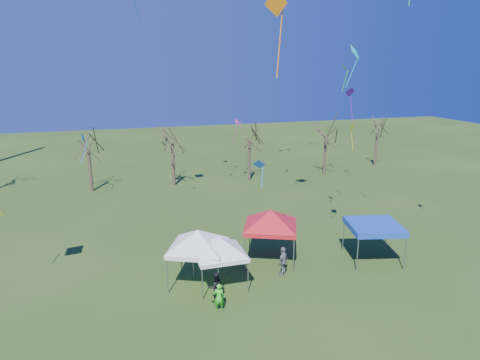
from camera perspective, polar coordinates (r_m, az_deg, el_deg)
The scene contains 21 objects.
ground at distance 25.11m, azimuth 5.57°, elevation -14.77°, with size 140.00×140.00×0.00m, color #284215.
tree_1 at distance 45.22m, azimuth -19.73°, elevation 5.67°, with size 3.42×3.42×7.54m.
tree_2 at distance 45.27m, azimuth -9.07°, elevation 7.01°, with size 3.71×3.71×8.18m.
tree_3 at distance 46.88m, azimuth 1.28°, elevation 7.20°, with size 3.59×3.59×7.91m.
tree_4 at distance 50.55m, azimuth 11.46°, elevation 7.46°, with size 3.58×3.58×7.89m.
tree_5 at distance 56.72m, azimuth 17.97°, elevation 7.49°, with size 3.39×3.39×7.46m.
tent_white_west at distance 24.84m, azimuth -5.67°, elevation -7.12°, with size 4.11×4.11×3.86m.
tent_white_mid at distance 24.58m, azimuth -2.78°, elevation -8.06°, with size 3.96×3.96×3.49m.
tent_red at distance 27.61m, azimuth 4.13°, elevation -4.43°, with size 4.28×4.28×4.05m.
tent_blue at distance 29.19m, azimuth 17.46°, elevation -5.96°, with size 3.92×3.92×2.54m.
person_green at distance 23.12m, azimuth -2.83°, elevation -15.34°, with size 0.56×0.37×1.53m, color #35DB23.
person_grey at distance 26.64m, azimuth 5.78°, elevation -10.70°, with size 1.08×0.45×1.84m, color slate.
person_dark at distance 23.86m, azimuth -3.26°, elevation -14.05°, with size 0.84×0.65×1.72m, color black.
kite_13 at distance 42.04m, azimuth -20.13°, elevation 5.22°, with size 0.79×1.12×2.81m.
kite_18 at distance 30.74m, azimuth 13.85°, elevation 14.27°, with size 0.77×0.90×1.92m.
kite_17 at distance 34.93m, azimuth 14.45°, elevation 11.21°, with size 0.93×0.63×2.64m.
kite_1 at distance 26.49m, azimuth 2.59°, elevation 2.08°, with size 0.97×0.86×1.82m.
kite_12 at distance 48.17m, azimuth 14.72°, elevation 6.75°, with size 0.99×0.78×3.04m.
kite_27 at distance 25.97m, azimuth 15.11°, elevation 16.13°, with size 1.15×1.11×2.44m.
kite_22 at distance 44.95m, azimuth -0.37°, elevation 7.58°, with size 1.02×0.99×2.72m.
kite_5 at distance 19.49m, azimuth 4.89°, elevation 22.22°, with size 1.01×1.07×3.60m.
Camera 1 is at (-8.64, -20.03, 12.44)m, focal length 32.00 mm.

